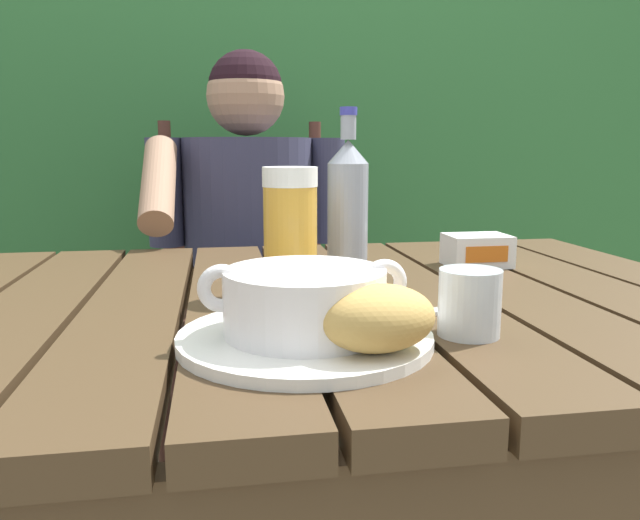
% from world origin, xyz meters
% --- Properties ---
extents(dining_table, '(1.19, 0.86, 0.75)m').
position_xyz_m(dining_table, '(-0.00, 0.00, 0.65)').
color(dining_table, '#46321E').
rests_on(dining_table, ground_plane).
extents(hedge_backdrop, '(2.99, 0.99, 2.54)m').
position_xyz_m(hedge_backdrop, '(0.05, 1.55, 1.28)').
color(hedge_backdrop, '#2D6331').
rests_on(hedge_backdrop, ground_plane).
extents(chair_near_diner, '(0.48, 0.45, 1.03)m').
position_xyz_m(chair_near_diner, '(-0.08, 0.87, 0.50)').
color(chair_near_diner, '#4A281F').
rests_on(chair_near_diner, ground_plane).
extents(person_eating, '(0.48, 0.47, 1.18)m').
position_xyz_m(person_eating, '(-0.08, 0.67, 0.70)').
color(person_eating, '#34344E').
rests_on(person_eating, ground_plane).
extents(serving_plate, '(0.27, 0.27, 0.01)m').
position_xyz_m(serving_plate, '(-0.07, -0.22, 0.75)').
color(serving_plate, white).
rests_on(serving_plate, dining_table).
extents(soup_bowl, '(0.22, 0.17, 0.08)m').
position_xyz_m(soup_bowl, '(-0.07, -0.22, 0.80)').
color(soup_bowl, white).
rests_on(soup_bowl, serving_plate).
extents(bread_roll, '(0.13, 0.11, 0.06)m').
position_xyz_m(bread_roll, '(-0.01, -0.29, 0.79)').
color(bread_roll, tan).
rests_on(bread_roll, serving_plate).
extents(beer_glass, '(0.08, 0.08, 0.18)m').
position_xyz_m(beer_glass, '(-0.05, -0.00, 0.84)').
color(beer_glass, gold).
rests_on(beer_glass, dining_table).
extents(beer_bottle, '(0.06, 0.06, 0.26)m').
position_xyz_m(beer_bottle, '(0.04, 0.06, 0.86)').
color(beer_bottle, '#90949D').
rests_on(beer_bottle, dining_table).
extents(water_glass_small, '(0.07, 0.07, 0.07)m').
position_xyz_m(water_glass_small, '(0.11, -0.23, 0.78)').
color(water_glass_small, silver).
rests_on(water_glass_small, dining_table).
extents(butter_tub, '(0.11, 0.08, 0.05)m').
position_xyz_m(butter_tub, '(0.29, 0.15, 0.77)').
color(butter_tub, white).
rests_on(butter_tub, dining_table).
extents(table_knife, '(0.14, 0.07, 0.01)m').
position_xyz_m(table_knife, '(0.06, -0.16, 0.75)').
color(table_knife, silver).
rests_on(table_knife, dining_table).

